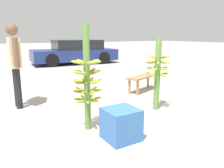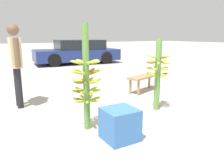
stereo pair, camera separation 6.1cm
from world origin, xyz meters
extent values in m
plane|color=#B2AA9E|center=(0.00, 0.00, 0.00)|extent=(80.00, 80.00, 0.00)
cylinder|color=#5B8C3D|center=(-0.77, 0.31, 0.81)|extent=(0.10, 0.10, 1.61)
ellipsoid|color=#ADB733|center=(-0.81, 0.44, 1.05)|extent=(0.10, 0.19, 0.08)
ellipsoid|color=#ADB733|center=(-0.89, 0.36, 1.05)|extent=(0.19, 0.11, 0.08)
ellipsoid|color=#ADB733|center=(-0.88, 0.24, 1.05)|extent=(0.19, 0.13, 0.08)
ellipsoid|color=#ADB733|center=(-0.79, 0.17, 1.05)|extent=(0.07, 0.19, 0.08)
ellipsoid|color=#ADB733|center=(-0.67, 0.21, 1.05)|extent=(0.16, 0.17, 0.08)
ellipsoid|color=#ADB733|center=(-0.63, 0.32, 1.05)|extent=(0.19, 0.06, 0.08)
ellipsoid|color=#ADB733|center=(-0.69, 0.42, 1.05)|extent=(0.14, 0.18, 0.08)
ellipsoid|color=#ADB733|center=(-0.85, 0.20, 0.90)|extent=(0.15, 0.18, 0.10)
ellipsoid|color=#736414|center=(-0.73, 0.18, 0.90)|extent=(0.09, 0.20, 0.10)
ellipsoid|color=#ADB733|center=(-0.65, 0.25, 0.90)|extent=(0.19, 0.12, 0.10)
ellipsoid|color=#736414|center=(-0.65, 0.37, 0.90)|extent=(0.19, 0.13, 0.10)
ellipsoid|color=#ADB733|center=(-0.74, 0.44, 0.90)|extent=(0.08, 0.20, 0.10)
ellipsoid|color=#ADB733|center=(-0.85, 0.41, 0.90)|extent=(0.16, 0.17, 0.10)
ellipsoid|color=#ADB733|center=(-0.90, 0.30, 0.90)|extent=(0.19, 0.05, 0.10)
ellipsoid|color=#ADB733|center=(-0.87, 0.40, 0.76)|extent=(0.17, 0.16, 0.08)
ellipsoid|color=#736414|center=(-0.90, 0.28, 0.76)|extent=(0.20, 0.08, 0.08)
ellipsoid|color=#736414|center=(-0.83, 0.19, 0.76)|extent=(0.13, 0.19, 0.08)
ellipsoid|color=#ADB733|center=(-0.71, 0.18, 0.76)|extent=(0.12, 0.19, 0.08)
ellipsoid|color=#ADB733|center=(-0.64, 0.27, 0.76)|extent=(0.20, 0.09, 0.08)
ellipsoid|color=#ADB733|center=(-0.66, 0.39, 0.76)|extent=(0.18, 0.15, 0.08)
ellipsoid|color=#ADB733|center=(-0.76, 0.44, 0.76)|extent=(0.05, 0.19, 0.08)
ellipsoid|color=#ADB733|center=(-0.86, 0.22, 0.62)|extent=(0.17, 0.16, 0.09)
ellipsoid|color=#ADB733|center=(-0.76, 0.17, 0.62)|extent=(0.06, 0.19, 0.09)
ellipsoid|color=#ADB733|center=(-0.66, 0.23, 0.62)|extent=(0.18, 0.15, 0.09)
ellipsoid|color=#ADB733|center=(-0.64, 0.35, 0.62)|extent=(0.20, 0.10, 0.09)
ellipsoid|color=#ADB733|center=(-0.72, 0.43, 0.62)|extent=(0.11, 0.19, 0.09)
ellipsoid|color=#ADB733|center=(-0.83, 0.42, 0.62)|extent=(0.13, 0.19, 0.09)
ellipsoid|color=#736414|center=(-0.90, 0.33, 0.62)|extent=(0.19, 0.07, 0.09)
ellipsoid|color=#ADB733|center=(-0.77, 0.44, 0.47)|extent=(0.06, 0.19, 0.08)
ellipsoid|color=#736414|center=(-0.88, 0.38, 0.47)|extent=(0.18, 0.15, 0.08)
ellipsoid|color=#ADB733|center=(-0.89, 0.27, 0.47)|extent=(0.20, 0.10, 0.08)
ellipsoid|color=#ADB733|center=(-0.82, 0.18, 0.47)|extent=(0.11, 0.19, 0.08)
ellipsoid|color=#ADB733|center=(-0.70, 0.19, 0.47)|extent=(0.13, 0.19, 0.08)
ellipsoid|color=#ADB733|center=(-0.63, 0.29, 0.47)|extent=(0.20, 0.08, 0.08)
ellipsoid|color=#ADB733|center=(-0.67, 0.40, 0.47)|extent=(0.17, 0.16, 0.08)
cylinder|color=#5B8C3D|center=(0.78, 0.44, 0.69)|extent=(0.11, 0.11, 1.37)
ellipsoid|color=#ADB733|center=(0.71, 0.57, 1.04)|extent=(0.14, 0.19, 0.08)
ellipsoid|color=#ADB733|center=(0.64, 0.41, 1.04)|extent=(0.20, 0.09, 0.08)
ellipsoid|color=#736414|center=(0.77, 0.30, 1.04)|extent=(0.06, 0.20, 0.08)
ellipsoid|color=#ADB733|center=(0.92, 0.39, 1.04)|extent=(0.20, 0.11, 0.08)
ellipsoid|color=#736414|center=(0.88, 0.55, 1.04)|extent=(0.16, 0.18, 0.08)
ellipsoid|color=#736414|center=(0.65, 0.50, 0.93)|extent=(0.19, 0.12, 0.05)
ellipsoid|color=#ADB733|center=(0.69, 0.33, 0.93)|extent=(0.16, 0.17, 0.05)
ellipsoid|color=#ADB733|center=(0.86, 0.32, 0.93)|extent=(0.13, 0.19, 0.05)
ellipsoid|color=#ADB733|center=(0.93, 0.48, 0.93)|extent=(0.20, 0.08, 0.05)
ellipsoid|color=#ADB733|center=(0.80, 0.59, 0.93)|extent=(0.06, 0.19, 0.05)
ellipsoid|color=#ADB733|center=(0.84, 0.58, 0.82)|extent=(0.11, 0.19, 0.07)
ellipsoid|color=#ADB733|center=(0.67, 0.54, 0.82)|extent=(0.17, 0.16, 0.07)
ellipsoid|color=#ADB733|center=(0.66, 0.37, 0.82)|extent=(0.19, 0.14, 0.07)
ellipsoid|color=#ADB733|center=(0.82, 0.30, 0.82)|extent=(0.09, 0.20, 0.07)
ellipsoid|color=#736414|center=(0.93, 0.43, 0.82)|extent=(0.20, 0.06, 0.07)
ellipsoid|color=#736414|center=(0.92, 0.40, 0.70)|extent=(0.20, 0.09, 0.07)
ellipsoid|color=#ADB733|center=(0.86, 0.56, 0.70)|extent=(0.14, 0.19, 0.07)
ellipsoid|color=#ADB733|center=(0.69, 0.56, 0.70)|extent=(0.15, 0.18, 0.07)
ellipsoid|color=#ADB733|center=(0.65, 0.39, 0.70)|extent=(0.20, 0.11, 0.07)
ellipsoid|color=#ADB733|center=(0.79, 0.30, 0.70)|extent=(0.05, 0.19, 0.07)
cylinder|color=black|center=(-1.51, 1.92, 0.41)|extent=(0.12, 0.12, 0.82)
cylinder|color=black|center=(-1.51, 2.11, 0.41)|extent=(0.12, 0.12, 0.82)
cube|color=beige|center=(-1.51, 2.01, 1.11)|extent=(0.19, 0.43, 0.58)
cylinder|color=brown|center=(-1.51, 1.75, 1.12)|extent=(0.10, 0.10, 0.55)
cylinder|color=brown|center=(-1.51, 2.28, 1.12)|extent=(0.10, 0.10, 0.55)
sphere|color=brown|center=(-1.51, 2.01, 1.54)|extent=(0.22, 0.22, 0.22)
cube|color=#99754C|center=(1.49, 1.70, 0.40)|extent=(1.15, 0.67, 0.04)
cylinder|color=#99754C|center=(1.03, 1.67, 0.19)|extent=(0.06, 0.06, 0.38)
cylinder|color=#99754C|center=(1.88, 1.96, 0.19)|extent=(0.06, 0.06, 0.38)
cylinder|color=#99754C|center=(1.11, 1.44, 0.19)|extent=(0.06, 0.06, 0.38)
cylinder|color=#99754C|center=(1.96, 1.73, 0.19)|extent=(0.06, 0.06, 0.38)
cube|color=navy|center=(2.17, 8.08, 0.45)|extent=(4.38, 2.22, 0.56)
cube|color=black|center=(2.33, 8.07, 0.97)|extent=(2.47, 1.90, 0.48)
cylinder|color=black|center=(0.78, 7.37, 0.31)|extent=(0.63, 0.26, 0.61)
cylinder|color=black|center=(0.94, 9.04, 0.31)|extent=(0.63, 0.26, 0.61)
cylinder|color=black|center=(3.40, 7.13, 0.31)|extent=(0.63, 0.26, 0.61)
cylinder|color=black|center=(3.55, 8.80, 0.31)|extent=(0.63, 0.26, 0.61)
cube|color=#386BB2|center=(-0.53, -0.26, 0.22)|extent=(0.45, 0.45, 0.45)
camera|label=1|loc=(-2.13, -2.61, 1.44)|focal=35.00mm
camera|label=2|loc=(-2.07, -2.64, 1.44)|focal=35.00mm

